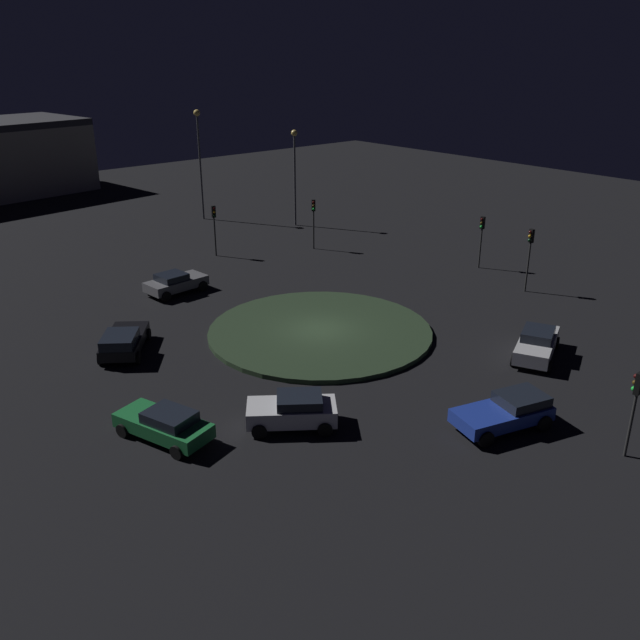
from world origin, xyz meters
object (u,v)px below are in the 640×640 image
car_silver (537,343)px  traffic_light_east (214,220)px  streetlamp_east (199,146)px  car_white (293,410)px  car_blue (506,411)px  traffic_light_south (482,232)px  traffic_light_southeast (314,214)px  traffic_light_west (635,397)px  car_black (123,341)px  streetlamp_southeast (295,162)px  car_grey (175,282)px  car_green (165,424)px  traffic_light_south_near (530,248)px

car_silver → traffic_light_east: traffic_light_east is taller
car_silver → streetlamp_east: 38.46m
car_silver → car_white: bearing=-35.8°
car_blue → traffic_light_south: traffic_light_south is taller
traffic_light_southeast → traffic_light_west: bearing=21.4°
traffic_light_southeast → traffic_light_east: (3.49, 7.05, -0.03)m
car_black → traffic_light_southeast: 22.51m
traffic_light_south → traffic_light_west: bearing=44.8°
streetlamp_east → car_silver: bearing=175.4°
car_white → streetlamp_east: bearing=-78.5°
traffic_light_south → streetlamp_east: size_ratio=0.39×
traffic_light_east → streetlamp_southeast: streetlamp_southeast is taller
car_silver → car_white: size_ratio=1.18×
car_silver → car_black: 21.86m
car_grey → car_silver: 23.21m
car_silver → streetlamp_southeast: bearing=-129.4°
car_grey → car_black: car_black is taller
traffic_light_west → streetlamp_southeast: bearing=-23.4°
car_green → traffic_light_southeast: (17.69, -23.15, 2.15)m
car_blue → car_white: 9.14m
car_blue → car_green: car_blue is taller
traffic_light_southeast → traffic_light_east: traffic_light_southeast is taller
car_blue → traffic_light_east: 30.32m
car_black → traffic_light_east: 18.39m
car_grey → traffic_light_southeast: (2.05, -13.76, 2.12)m
traffic_light_south_near → car_black: bearing=-5.2°
traffic_light_south → car_grey: bearing=-31.9°
traffic_light_south → streetlamp_east: 27.70m
car_grey → traffic_light_south: traffic_light_south is taller
car_black → car_grey: bearing=-8.5°
car_grey → streetlamp_southeast: size_ratio=0.49×
car_silver → car_white: 14.41m
car_blue → car_black: size_ratio=1.02×
car_white → car_silver: bearing=-153.9°
traffic_light_south → car_silver: bearing=42.4°
car_silver → car_black: (14.57, 16.29, -0.03)m
car_black → streetlamp_southeast: streetlamp_southeast is taller
car_white → car_black: (11.71, 2.17, -0.04)m
traffic_light_south → traffic_light_west: 24.75m
car_blue → traffic_light_southeast: traffic_light_southeast is taller
car_black → traffic_light_south: bearing=-59.1°
traffic_light_west → traffic_light_south_near: 19.62m
traffic_light_southeast → traffic_light_south_near: 17.52m
car_blue → car_green: (8.72, 11.55, -0.04)m
traffic_light_west → traffic_light_south_near: size_ratio=0.87×
car_silver → car_white: car_silver is taller
traffic_light_east → car_green: bearing=-24.3°
car_white → car_green: car_white is taller
car_grey → streetlamp_east: bearing=48.4°
traffic_light_south → traffic_light_east: size_ratio=0.98×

